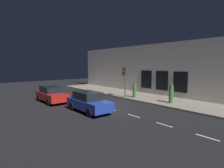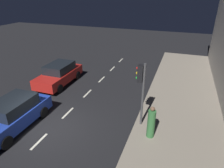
{
  "view_description": "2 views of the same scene",
  "coord_description": "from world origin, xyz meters",
  "px_view_note": "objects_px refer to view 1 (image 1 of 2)",
  "views": [
    {
      "loc": [
        -9.59,
        -12.67,
        3.74
      ],
      "look_at": [
        2.26,
        1.6,
        1.76
      ],
      "focal_mm": 29.48,
      "sensor_mm": 36.0,
      "label": 1
    },
    {
      "loc": [
        5.81,
        -6.79,
        6.55
      ],
      "look_at": [
        2.03,
        3.67,
        1.3
      ],
      "focal_mm": 31.88,
      "sensor_mm": 36.0,
      "label": 2
    }
  ],
  "objects_px": {
    "parked_car_0": "(52,94)",
    "pedestrian_1": "(171,94)",
    "pedestrian_0": "(134,91)",
    "traffic_light": "(124,75)",
    "parked_car_1": "(89,102)"
  },
  "relations": [
    {
      "from": "traffic_light",
      "to": "parked_car_0",
      "type": "relative_size",
      "value": 0.8
    },
    {
      "from": "pedestrian_0",
      "to": "pedestrian_1",
      "type": "xyz_separation_m",
      "value": [
        0.5,
        -4.2,
        0.11
      ]
    },
    {
      "from": "pedestrian_0",
      "to": "parked_car_1",
      "type": "bearing_deg",
      "value": -167.74
    },
    {
      "from": "parked_car_1",
      "to": "pedestrian_0",
      "type": "xyz_separation_m",
      "value": [
        6.83,
        1.5,
        0.12
      ]
    },
    {
      "from": "parked_car_0",
      "to": "pedestrian_1",
      "type": "distance_m",
      "value": 11.55
    },
    {
      "from": "parked_car_0",
      "to": "parked_car_1",
      "type": "height_order",
      "value": "same"
    },
    {
      "from": "parked_car_1",
      "to": "pedestrian_1",
      "type": "height_order",
      "value": "pedestrian_1"
    },
    {
      "from": "traffic_light",
      "to": "parked_car_0",
      "type": "xyz_separation_m",
      "value": [
        -6.9,
        3.15,
        -1.78
      ]
    },
    {
      "from": "traffic_light",
      "to": "parked_car_1",
      "type": "relative_size",
      "value": 0.79
    },
    {
      "from": "parked_car_0",
      "to": "pedestrian_1",
      "type": "relative_size",
      "value": 2.26
    },
    {
      "from": "parked_car_1",
      "to": "parked_car_0",
      "type": "bearing_deg",
      "value": -81.14
    },
    {
      "from": "parked_car_0",
      "to": "pedestrian_1",
      "type": "xyz_separation_m",
      "value": [
        8.16,
        -8.17,
        0.22
      ]
    },
    {
      "from": "traffic_light",
      "to": "parked_car_1",
      "type": "bearing_deg",
      "value": -159.15
    },
    {
      "from": "pedestrian_1",
      "to": "pedestrian_0",
      "type": "bearing_deg",
      "value": 158.19
    },
    {
      "from": "pedestrian_0",
      "to": "parked_car_0",
      "type": "bearing_deg",
      "value": 152.51
    }
  ]
}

